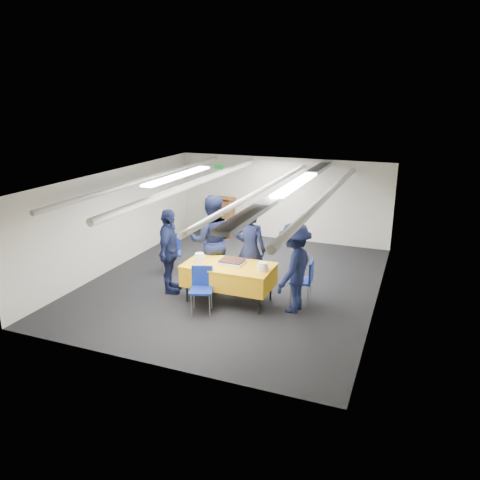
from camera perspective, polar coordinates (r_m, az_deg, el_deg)
name	(u,v)px	position (r m, az deg, el deg)	size (l,w,h in m)	color
ground	(235,282)	(10.32, -0.64, -5.14)	(7.00, 7.00, 0.00)	black
room_shell	(246,198)	(10.10, 0.69, 5.16)	(6.00, 7.00, 2.30)	silver
serving_table	(229,275)	(9.21, -1.37, -4.25)	(1.75, 0.93, 0.77)	black
sheet_cake	(232,262)	(9.16, -0.99, -2.66)	(0.49, 0.38, 0.09)	white
plate_stack_left	(199,258)	(9.30, -4.97, -2.17)	(0.21, 0.21, 0.17)	white
plate_stack_right	(263,267)	(8.83, 2.79, -3.27)	(0.22, 0.22, 0.16)	white
podium	(223,216)	(13.38, -2.10, 2.93)	(0.62, 0.53, 1.25)	brown
chair_near	(202,284)	(8.85, -4.68, -5.42)	(0.53, 0.53, 0.87)	gray
chair_right	(305,277)	(9.25, 7.98, -4.50)	(0.45, 0.45, 0.87)	gray
chair_left	(172,249)	(10.92, -8.34, -1.06)	(0.57, 0.57, 0.87)	gray
sailor_a	(250,250)	(9.55, 1.24, -1.23)	(0.66, 0.43, 1.81)	black
sailor_b	(212,241)	(9.89, -3.42, -0.13)	(0.95, 0.74, 1.96)	black
sailor_c	(169,251)	(9.64, -8.63, -1.39)	(1.04, 0.43, 1.77)	black
sailor_d	(294,268)	(8.76, 6.60, -3.38)	(1.12, 0.64, 1.73)	black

